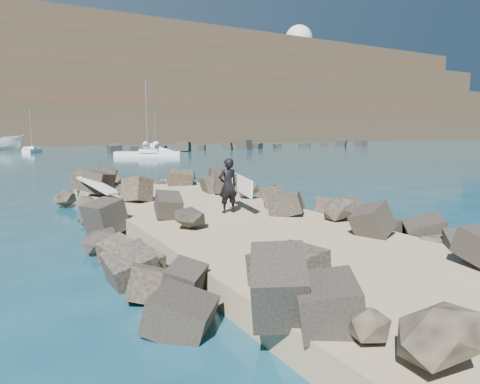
# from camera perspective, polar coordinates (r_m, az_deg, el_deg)

# --- Properties ---
(ground) EXTENTS (800.00, 800.00, 0.00)m
(ground) POSITION_cam_1_polar(r_m,az_deg,el_deg) (14.23, -2.02, -5.49)
(ground) COLOR #0F384C
(ground) RESTS_ON ground
(jetty) EXTENTS (6.00, 26.00, 0.60)m
(jetty) POSITION_cam_1_polar(r_m,az_deg,el_deg) (12.48, 2.31, -6.03)
(jetty) COLOR #8C7759
(jetty) RESTS_ON ground
(riprap_left) EXTENTS (2.60, 22.00, 1.00)m
(riprap_left) POSITION_cam_1_polar(r_m,az_deg,el_deg) (11.66, -11.26, -6.19)
(riprap_left) COLOR black
(riprap_left) RESTS_ON ground
(riprap_right) EXTENTS (2.60, 22.00, 1.00)m
(riprap_right) POSITION_cam_1_polar(r_m,az_deg,el_deg) (14.52, 10.98, -3.34)
(riprap_right) COLOR #262421
(riprap_right) RESTS_ON ground
(breakwater_secondary) EXTENTS (52.00, 4.00, 1.20)m
(breakwater_secondary) POSITION_cam_1_polar(r_m,az_deg,el_deg) (79.03, 1.70, 6.17)
(breakwater_secondary) COLOR black
(breakwater_secondary) RESTS_ON ground
(headland) EXTENTS (360.00, 140.00, 32.00)m
(headland) POSITION_cam_1_polar(r_m,az_deg,el_deg) (173.47, -24.99, 11.61)
(headland) COLOR #2D4919
(headland) RESTS_ON ground
(surfboard_resting) EXTENTS (1.31, 2.42, 0.08)m
(surfboard_resting) POSITION_cam_1_polar(r_m,az_deg,el_deg) (18.42, -18.42, 0.52)
(surfboard_resting) COLOR beige
(surfboard_resting) RESTS_ON riprap_left
(boat_imported) EXTENTS (7.26, 6.27, 2.72)m
(boat_imported) POSITION_cam_1_polar(r_m,az_deg,el_deg) (83.00, -28.84, 5.79)
(boat_imported) COLOR silver
(boat_imported) RESTS_ON ground
(surfer_with_board) EXTENTS (1.03, 2.27, 1.84)m
(surfer_with_board) POSITION_cam_1_polar(r_m,az_deg,el_deg) (14.43, -1.40, 0.88)
(surfer_with_board) COLOR black
(surfer_with_board) RESTS_ON jetty
(radome) EXTENTS (12.51, 12.51, 19.81)m
(radome) POSITION_cam_1_polar(r_m,az_deg,el_deg) (211.97, 7.83, 19.03)
(radome) COLOR silver
(radome) RESTS_ON headland
(sailboat_d) EXTENTS (4.28, 6.45, 7.92)m
(sailboat_d) POSITION_cam_1_polar(r_m,az_deg,el_deg) (96.83, -11.19, 6.24)
(sailboat_d) COLOR white
(sailboat_d) RESTS_ON ground
(sailboat_b) EXTENTS (3.20, 5.54, 6.80)m
(sailboat_b) POSITION_cam_1_polar(r_m,az_deg,el_deg) (73.44, -25.95, 5.01)
(sailboat_b) COLOR white
(sailboat_b) RESTS_ON ground
(sailboat_c) EXTENTS (8.45, 5.27, 10.05)m
(sailboat_c) POSITION_cam_1_polar(r_m,az_deg,el_deg) (57.61, -12.20, 5.00)
(sailboat_c) COLOR white
(sailboat_c) RESTS_ON ground
(headland_buildings) EXTENTS (137.50, 30.50, 5.00)m
(headland_buildings) POSITION_cam_1_polar(r_m,az_deg,el_deg) (168.85, -22.71, 18.01)
(headland_buildings) COLOR white
(headland_buildings) RESTS_ON headland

